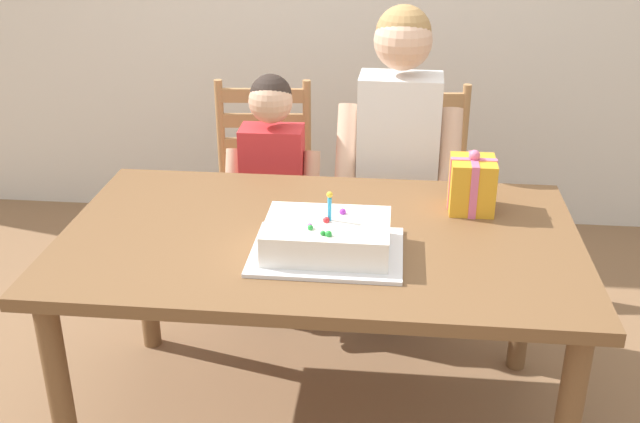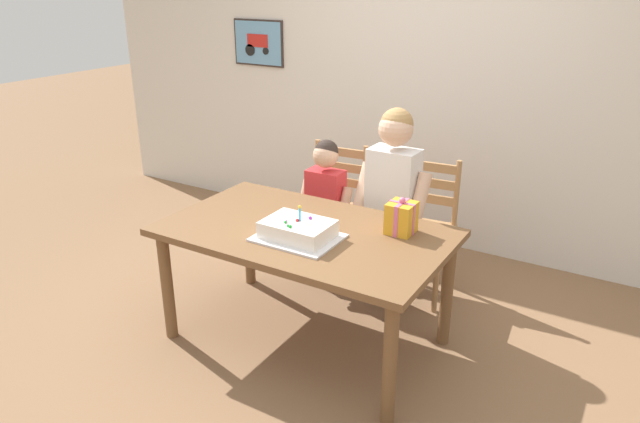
# 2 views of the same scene
# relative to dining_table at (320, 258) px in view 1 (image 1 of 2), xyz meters

# --- Properties ---
(ground_plane) EXTENTS (20.00, 20.00, 0.00)m
(ground_plane) POSITION_rel_dining_table_xyz_m (0.00, 0.00, -0.64)
(ground_plane) COLOR #846042
(dining_table) EXTENTS (1.59, 0.95, 0.72)m
(dining_table) POSITION_rel_dining_table_xyz_m (0.00, 0.00, 0.00)
(dining_table) COLOR brown
(dining_table) RESTS_ON ground
(birthday_cake) EXTENTS (0.44, 0.34, 0.19)m
(birthday_cake) POSITION_rel_dining_table_xyz_m (0.04, -0.13, 0.13)
(birthday_cake) COLOR silver
(birthday_cake) RESTS_ON dining_table
(gift_box_red_large) EXTENTS (0.15, 0.16, 0.21)m
(gift_box_red_large) POSITION_rel_dining_table_xyz_m (0.47, 0.23, 0.17)
(gift_box_red_large) COLOR gold
(gift_box_red_large) RESTS_ON dining_table
(chair_left) EXTENTS (0.45, 0.45, 0.92)m
(chair_left) POSITION_rel_dining_table_xyz_m (-0.34, 0.91, -0.17)
(chair_left) COLOR #A87A4C
(chair_left) RESTS_ON ground
(chair_right) EXTENTS (0.46, 0.46, 0.92)m
(chair_right) POSITION_rel_dining_table_xyz_m (0.34, 0.91, -0.17)
(chair_right) COLOR #A87A4C
(chair_right) RESTS_ON ground
(child_older) EXTENTS (0.48, 0.27, 1.31)m
(child_older) POSITION_rel_dining_table_xyz_m (0.23, 0.65, 0.16)
(child_older) COLOR #38426B
(child_older) RESTS_ON ground
(child_younger) EXTENTS (0.38, 0.22, 1.05)m
(child_younger) POSITION_rel_dining_table_xyz_m (-0.25, 0.65, -0.00)
(child_younger) COLOR #38426B
(child_younger) RESTS_ON ground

